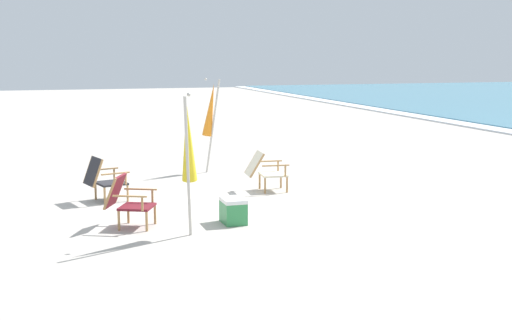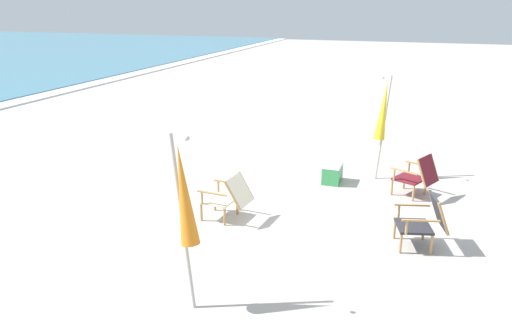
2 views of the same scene
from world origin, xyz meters
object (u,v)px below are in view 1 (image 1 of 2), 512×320
at_px(beach_chair_front_right, 127,199).
at_px(umbrella_furled_orange, 211,111).
at_px(cooler_box, 233,211).
at_px(beach_chair_far_center, 103,178).
at_px(umbrella_furled_yellow, 188,144).
at_px(beach_chair_back_right, 265,170).

bearing_deg(beach_chair_front_right, umbrella_furled_orange, 151.66).
height_order(beach_chair_front_right, cooler_box, beach_chair_front_right).
bearing_deg(beach_chair_far_center, beach_chair_front_right, 4.89).
distance_m(umbrella_furled_yellow, cooler_box, 1.58).
relative_size(beach_chair_front_right, beach_chair_back_right, 1.07).
relative_size(beach_chair_front_right, umbrella_furled_orange, 0.42).
relative_size(beach_chair_front_right, umbrella_furled_yellow, 0.42).
xyz_separation_m(beach_chair_far_center, beach_chair_back_right, (-0.05, 3.07, -0.01)).
relative_size(beach_chair_far_center, umbrella_furled_yellow, 0.39).
height_order(umbrella_furled_orange, umbrella_furled_yellow, umbrella_furled_orange).
bearing_deg(umbrella_furled_orange, cooler_box, -9.62).
bearing_deg(umbrella_furled_yellow, cooler_box, 127.22).
bearing_deg(umbrella_furled_yellow, umbrella_furled_orange, 163.03).
distance_m(beach_chair_back_right, umbrella_furled_orange, 2.64).
distance_m(beach_chair_far_center, cooler_box, 2.91).
height_order(beach_chair_far_center, beach_chair_back_right, beach_chair_far_center).
bearing_deg(umbrella_furled_orange, umbrella_furled_yellow, -16.97).
bearing_deg(cooler_box, beach_chair_back_right, 151.32).
distance_m(beach_chair_back_right, umbrella_furled_yellow, 3.77).
height_order(beach_chair_back_right, cooler_box, beach_chair_back_right).
relative_size(beach_chair_front_right, beach_chair_far_center, 1.08).
xyz_separation_m(umbrella_furled_yellow, cooler_box, (-0.64, 0.84, -1.17)).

